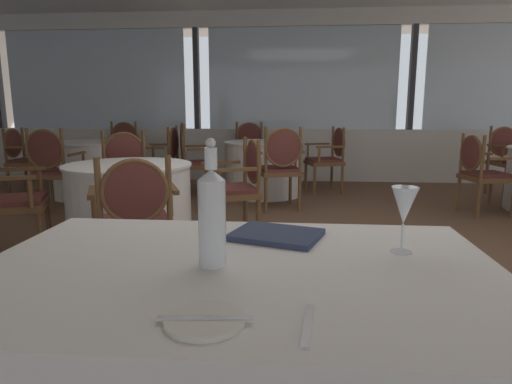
% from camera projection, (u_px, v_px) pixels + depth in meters
% --- Properties ---
extents(ground_plane, '(14.53, 14.53, 0.00)m').
position_uv_depth(ground_plane, '(307.00, 271.00, 3.25)').
color(ground_plane, brown).
extents(window_wall_far, '(10.93, 0.14, 2.70)m').
position_uv_depth(window_wall_far, '(301.00, 115.00, 7.15)').
color(window_wall_far, silver).
rests_on(window_wall_far, ground_plane).
extents(foreground_table, '(1.50, 0.98, 0.74)m').
position_uv_depth(foreground_table, '(239.00, 381.00, 1.33)').
color(foreground_table, white).
rests_on(foreground_table, ground_plane).
extents(side_plate, '(0.17, 0.17, 0.01)m').
position_uv_depth(side_plate, '(205.00, 320.00, 0.92)').
color(side_plate, silver).
rests_on(side_plate, foreground_table).
extents(butter_knife, '(0.20, 0.04, 0.00)m').
position_uv_depth(butter_knife, '(205.00, 318.00, 0.92)').
color(butter_knife, silver).
rests_on(butter_knife, foreground_table).
extents(dinner_fork, '(0.04, 0.19, 0.00)m').
position_uv_depth(dinner_fork, '(308.00, 325.00, 0.91)').
color(dinner_fork, silver).
rests_on(dinner_fork, foreground_table).
extents(water_bottle, '(0.08, 0.08, 0.36)m').
position_uv_depth(water_bottle, '(212.00, 215.00, 1.23)').
color(water_bottle, white).
rests_on(water_bottle, foreground_table).
extents(wine_glass, '(0.08, 0.08, 0.21)m').
position_uv_depth(wine_glass, '(404.00, 207.00, 1.34)').
color(wine_glass, white).
rests_on(wine_glass, foreground_table).
extents(menu_book, '(0.35, 0.30, 0.02)m').
position_uv_depth(menu_book, '(276.00, 235.00, 1.53)').
color(menu_book, '#2D3856').
rests_on(menu_book, foreground_table).
extents(background_table_0, '(1.03, 1.03, 0.74)m').
position_uv_depth(background_table_0, '(130.00, 208.00, 3.63)').
color(background_table_0, white).
rests_on(background_table_0, ground_plane).
extents(dining_chair_0_0, '(0.64, 0.60, 0.96)m').
position_uv_depth(dining_chair_0_0, '(125.00, 171.00, 4.47)').
color(dining_chair_0_0, brown).
rests_on(dining_chair_0_0, ground_plane).
extents(dining_chair_0_1, '(0.60, 0.64, 0.93)m').
position_uv_depth(dining_chair_0_1, '(1.00, 193.00, 3.31)').
color(dining_chair_0_1, brown).
rests_on(dining_chair_0_1, ground_plane).
extents(dining_chair_0_2, '(0.64, 0.60, 0.91)m').
position_uv_depth(dining_chair_0_2, '(135.00, 215.00, 2.73)').
color(dining_chair_0_2, brown).
rests_on(dining_chair_0_2, ground_plane).
extents(dining_chair_0_3, '(0.60, 0.64, 0.92)m').
position_uv_depth(dining_chair_0_3, '(239.00, 181.00, 3.88)').
color(dining_chair_0_3, brown).
rests_on(dining_chair_0_3, ground_plane).
extents(background_table_1, '(1.08, 1.08, 0.74)m').
position_uv_depth(background_table_1, '(263.00, 168.00, 6.06)').
color(background_table_1, white).
rests_on(background_table_1, ground_plane).
extents(dining_chair_1_0, '(0.62, 0.57, 0.98)m').
position_uv_depth(dining_chair_1_0, '(281.00, 162.00, 5.08)').
color(dining_chair_1_0, brown).
rests_on(dining_chair_1_0, ground_plane).
extents(dining_chair_1_1, '(0.57, 0.62, 0.93)m').
position_uv_depth(dining_chair_1_1, '(330.00, 154.00, 6.21)').
color(dining_chair_1_1, brown).
rests_on(dining_chair_1_1, ground_plane).
extents(dining_chair_1_2, '(0.62, 0.57, 0.97)m').
position_uv_depth(dining_chair_1_2, '(250.00, 148.00, 6.95)').
color(dining_chair_1_2, brown).
rests_on(dining_chair_1_2, ground_plane).
extents(dining_chair_1_3, '(0.57, 0.62, 0.99)m').
position_uv_depth(dining_chair_1_3, '(192.00, 155.00, 5.83)').
color(dining_chair_1_3, brown).
rests_on(dining_chair_1_3, ground_plane).
extents(dining_chair_2_0, '(0.54, 0.59, 0.90)m').
position_uv_depth(dining_chair_2_0, '(481.00, 168.00, 4.89)').
color(dining_chair_2_0, brown).
rests_on(dining_chair_2_0, ground_plane).
extents(dining_chair_2_3, '(0.59, 0.54, 0.94)m').
position_uv_depth(dining_chair_2_3, '(508.00, 155.00, 6.04)').
color(dining_chair_2_3, brown).
rests_on(dining_chair_2_3, ground_plane).
extents(background_table_3, '(1.17, 1.17, 0.74)m').
position_uv_depth(background_table_3, '(94.00, 168.00, 6.05)').
color(background_table_3, white).
rests_on(background_table_3, ground_plane).
extents(dining_chair_3_0, '(0.54, 0.47, 0.98)m').
position_uv_depth(dining_chair_3_0, '(122.00, 147.00, 7.00)').
color(dining_chair_3_0, brown).
rests_on(dining_chair_3_0, ground_plane).
extents(dining_chair_3_1, '(0.47, 0.54, 0.92)m').
position_uv_depth(dining_chair_3_1, '(23.00, 155.00, 6.11)').
color(dining_chair_3_1, brown).
rests_on(dining_chair_3_1, ground_plane).
extents(dining_chair_3_2, '(0.54, 0.47, 0.97)m').
position_uv_depth(dining_chair_3_2, '(52.00, 164.00, 5.01)').
color(dining_chair_3_2, brown).
rests_on(dining_chair_3_2, ground_plane).
extents(dining_chair_3_3, '(0.47, 0.54, 0.95)m').
position_uv_depth(dining_chair_3_3, '(165.00, 156.00, 5.92)').
color(dining_chair_3_3, brown).
rests_on(dining_chair_3_3, ground_plane).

